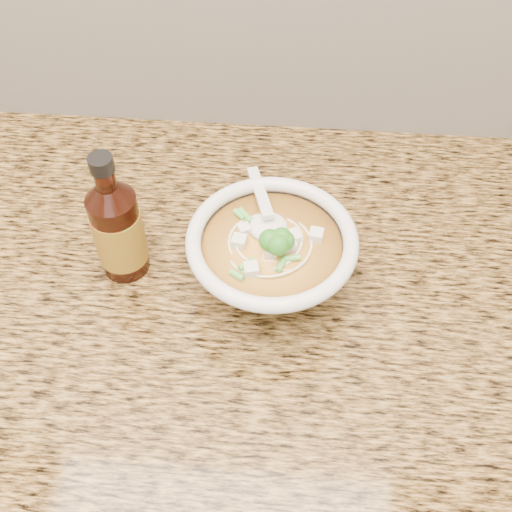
{
  "coord_description": "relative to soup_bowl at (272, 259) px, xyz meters",
  "views": [
    {
      "loc": [
        0.18,
        1.15,
        1.6
      ],
      "look_at": [
        0.14,
        1.66,
        0.96
      ],
      "focal_mm": 45.0,
      "sensor_mm": 36.0,
      "label": 1
    }
  ],
  "objects": [
    {
      "name": "cabinet",
      "position": [
        -0.16,
        0.02,
        -0.52
      ],
      "size": [
        4.0,
        0.65,
        0.86
      ],
      "primitive_type": "cube",
      "color": "#341A0F",
      "rests_on": "ground"
    },
    {
      "name": "counter_slab",
      "position": [
        -0.16,
        0.02,
        -0.07
      ],
      "size": [
        4.0,
        0.68,
        0.04
      ],
      "primitive_type": "cube",
      "color": "olive",
      "rests_on": "cabinet"
    },
    {
      "name": "hot_sauce_bottle",
      "position": [
        -0.2,
        0.01,
        0.02
      ],
      "size": [
        0.07,
        0.07,
        0.2
      ],
      "rotation": [
        0.0,
        0.0,
        -0.06
      ],
      "color": "#371107",
      "rests_on": "counter_slab"
    },
    {
      "name": "soup_bowl",
      "position": [
        0.0,
        0.0,
        0.0
      ],
      "size": [
        0.22,
        0.24,
        0.12
      ],
      "rotation": [
        0.0,
        0.0,
        -0.14
      ],
      "color": "silver",
      "rests_on": "counter_slab"
    }
  ]
}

